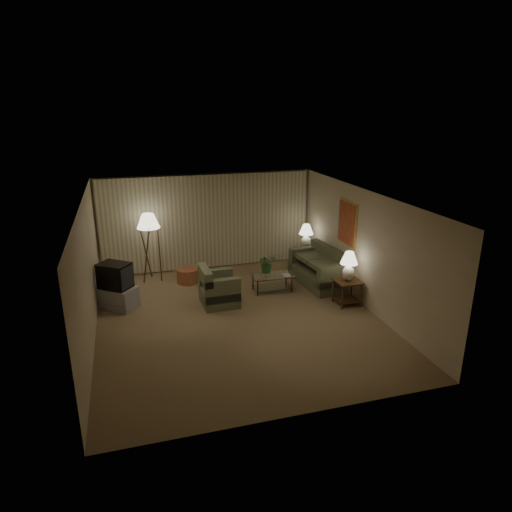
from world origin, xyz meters
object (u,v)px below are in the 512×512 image
(side_table_near, at_px, (347,288))
(table_lamp_near, at_px, (349,264))
(coffee_table, at_px, (272,281))
(side_table_far, at_px, (305,255))
(tv_cabinet, at_px, (117,297))
(vase, at_px, (267,273))
(sofa, at_px, (318,270))
(table_lamp_far, at_px, (306,234))
(crt_tv, at_px, (115,276))
(floor_lamp, at_px, (150,246))
(armchair, at_px, (219,289))
(ottoman, at_px, (187,275))

(side_table_near, bearing_deg, table_lamp_near, 179.55)
(table_lamp_near, bearing_deg, coffee_table, 138.99)
(side_table_far, height_order, tv_cabinet, side_table_far)
(vase, bearing_deg, coffee_table, 0.00)
(sofa, bearing_deg, side_table_near, 0.32)
(sofa, distance_m, vase, 1.44)
(table_lamp_near, distance_m, vase, 2.09)
(side_table_near, distance_m, table_lamp_far, 2.67)
(tv_cabinet, distance_m, crt_tv, 0.54)
(table_lamp_near, xyz_separation_m, table_lamp_far, (0.00, 2.60, -0.00))
(tv_cabinet, distance_m, floor_lamp, 1.91)
(armchair, relative_size, table_lamp_far, 1.33)
(sofa, relative_size, vase, 12.67)
(coffee_table, height_order, floor_lamp, floor_lamp)
(coffee_table, height_order, crt_tv, crt_tv)
(side_table_near, bearing_deg, crt_tv, 165.76)
(coffee_table, distance_m, vase, 0.26)
(table_lamp_far, bearing_deg, ottoman, -177.25)
(table_lamp_near, height_order, vase, table_lamp_near)
(floor_lamp, bearing_deg, armchair, -54.39)
(floor_lamp, height_order, ottoman, floor_lamp)
(sofa, xyz_separation_m, crt_tv, (-5.05, -0.03, 0.41))
(side_table_near, xyz_separation_m, tv_cabinet, (-5.20, 1.32, -0.17))
(side_table_far, bearing_deg, ottoman, -177.25)
(side_table_near, xyz_separation_m, floor_lamp, (-4.30, 2.84, 0.54))
(armchair, bearing_deg, crt_tv, 77.01)
(side_table_near, height_order, table_lamp_near, table_lamp_near)
(crt_tv, bearing_deg, side_table_far, 51.90)
(tv_cabinet, bearing_deg, side_table_near, 23.82)
(side_table_far, distance_m, table_lamp_near, 2.67)
(sofa, bearing_deg, table_lamp_far, 167.13)
(tv_cabinet, height_order, ottoman, tv_cabinet)
(sofa, bearing_deg, side_table_far, 167.13)
(armchair, xyz_separation_m, ottoman, (-0.53, 1.58, -0.18))
(side_table_far, relative_size, floor_lamp, 0.33)
(side_table_far, distance_m, vase, 2.09)
(table_lamp_near, xyz_separation_m, tv_cabinet, (-5.20, 1.32, -0.76))
(armchair, height_order, floor_lamp, floor_lamp)
(side_table_near, relative_size, ottoman, 1.06)
(side_table_far, height_order, ottoman, side_table_far)
(table_lamp_far, bearing_deg, coffee_table, -136.80)
(side_table_far, distance_m, coffee_table, 1.98)
(armchair, relative_size, ottoman, 1.63)
(side_table_near, relative_size, side_table_far, 1.00)
(table_lamp_far, relative_size, coffee_table, 0.68)
(table_lamp_far, xyz_separation_m, vase, (-1.59, -1.35, -0.52))
(table_lamp_far, height_order, floor_lamp, floor_lamp)
(ottoman, bearing_deg, floor_lamp, 155.27)
(tv_cabinet, bearing_deg, armchair, 26.87)
(side_table_near, distance_m, coffee_table, 1.91)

